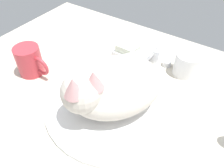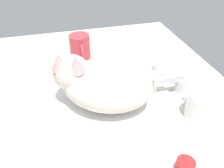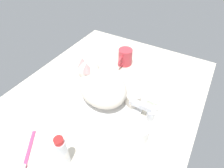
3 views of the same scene
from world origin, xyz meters
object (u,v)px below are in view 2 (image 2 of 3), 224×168
at_px(cat, 102,82).
at_px(coffee_mug, 80,47).
at_px(faucet, 177,84).
at_px(rinse_cup, 200,105).
at_px(soap_bar, 163,70).

height_order(cat, coffee_mug, cat).
relative_size(faucet, coffee_mug, 1.06).
relative_size(cat, rinse_cup, 4.44).
distance_m(rinse_cup, soap_bar, 0.20).
bearing_deg(coffee_mug, soap_bar, 51.52).
relative_size(coffee_mug, rinse_cup, 1.60).
bearing_deg(cat, faucet, 87.84).
distance_m(faucet, rinse_cup, 0.11).
height_order(faucet, rinse_cup, rinse_cup).
distance_m(faucet, soap_bar, 0.09).
height_order(faucet, soap_bar, faucet).
distance_m(cat, soap_bar, 0.24).
distance_m(coffee_mug, rinse_cup, 0.47).
distance_m(cat, rinse_cup, 0.27).
relative_size(cat, soap_bar, 4.76).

